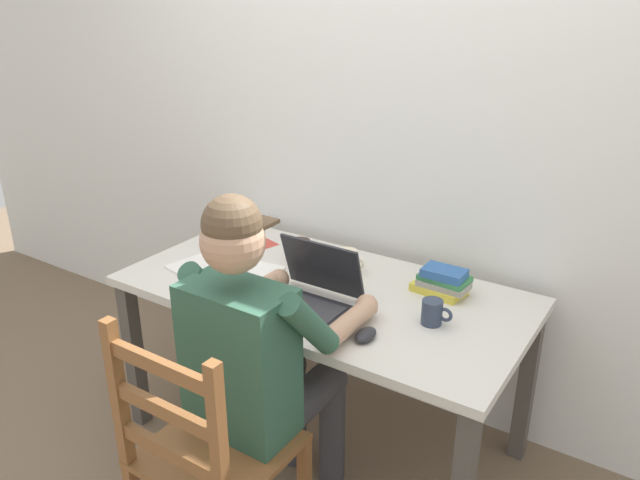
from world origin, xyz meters
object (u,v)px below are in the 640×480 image
object	(u,v)px
wooden_chair	(206,459)
laptop	(309,292)
computer_mouse	(366,335)
coffee_mug_spare	(433,312)
desk	(323,306)
book_stack_main	(442,282)
landscape_photo_print	(263,243)
seated_person	(262,352)
coffee_mug_white	(348,261)
coffee_mug_dark	(301,251)

from	to	relation	value
wooden_chair	laptop	size ratio (longest dim) A/B	2.91
computer_mouse	coffee_mug_spare	distance (m)	0.26
desk	book_stack_main	size ratio (longest dim) A/B	7.19
computer_mouse	coffee_mug_spare	xyz separation A→B (m)	(0.14, 0.21, 0.03)
wooden_chair	landscape_photo_print	bearing A→B (deg)	118.90
seated_person	desk	bearing A→B (deg)	98.40
landscape_photo_print	seated_person	bearing A→B (deg)	-36.00
wooden_chair	coffee_mug_white	bearing A→B (deg)	93.69
coffee_mug_white	computer_mouse	bearing A→B (deg)	-52.61
coffee_mug_dark	book_stack_main	world-z (taller)	book_stack_main
desk	landscape_photo_print	world-z (taller)	landscape_photo_print
coffee_mug_dark	book_stack_main	size ratio (longest dim) A/B	0.55
desk	wooden_chair	distance (m)	0.77
desk	book_stack_main	world-z (taller)	book_stack_main
laptop	computer_mouse	bearing A→B (deg)	-18.06
coffee_mug_dark	wooden_chair	bearing A→B (deg)	-72.86
laptop	desk	bearing A→B (deg)	104.11
desk	coffee_mug_spare	distance (m)	0.49
laptop	landscape_photo_print	distance (m)	0.64
seated_person	laptop	distance (m)	0.33
computer_mouse	book_stack_main	distance (m)	0.45
book_stack_main	computer_mouse	bearing A→B (deg)	-100.15
coffee_mug_spare	laptop	bearing A→B (deg)	-164.44
wooden_chair	laptop	world-z (taller)	wooden_chair
desk	seated_person	bearing A→B (deg)	-81.60
seated_person	wooden_chair	world-z (taller)	seated_person
coffee_mug_white	desk	bearing A→B (deg)	-93.35
computer_mouse	coffee_mug_spare	size ratio (longest dim) A/B	0.90
seated_person	landscape_photo_print	size ratio (longest dim) A/B	9.73
seated_person	coffee_mug_white	distance (m)	0.65
laptop	seated_person	bearing A→B (deg)	-84.29
coffee_mug_white	coffee_mug_spare	bearing A→B (deg)	-23.50
wooden_chair	coffee_mug_white	xyz separation A→B (m)	(-0.06, 0.92, 0.29)
coffee_mug_white	coffee_mug_dark	world-z (taller)	same
computer_mouse	book_stack_main	size ratio (longest dim) A/B	0.46
coffee_mug_dark	landscape_photo_print	distance (m)	0.27
coffee_mug_spare	book_stack_main	xyz separation A→B (m)	(-0.06, 0.23, 0.00)
book_stack_main	laptop	bearing A→B (deg)	-136.35
wooden_chair	book_stack_main	bearing A→B (deg)	70.60
wooden_chair	seated_person	bearing A→B (deg)	90.00
coffee_mug_white	seated_person	bearing A→B (deg)	-84.70
computer_mouse	book_stack_main	xyz separation A→B (m)	(0.08, 0.45, 0.03)
laptop	computer_mouse	xyz separation A→B (m)	(0.29, -0.09, -0.04)
seated_person	computer_mouse	bearing A→B (deg)	41.66
laptop	wooden_chair	bearing A→B (deg)	-86.94
desk	wooden_chair	bearing A→B (deg)	-84.71
coffee_mug_spare	landscape_photo_print	world-z (taller)	coffee_mug_spare
computer_mouse	landscape_photo_print	bearing A→B (deg)	149.47
computer_mouse	coffee_mug_white	world-z (taller)	coffee_mug_white
coffee_mug_dark	desk	bearing A→B (deg)	-37.04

